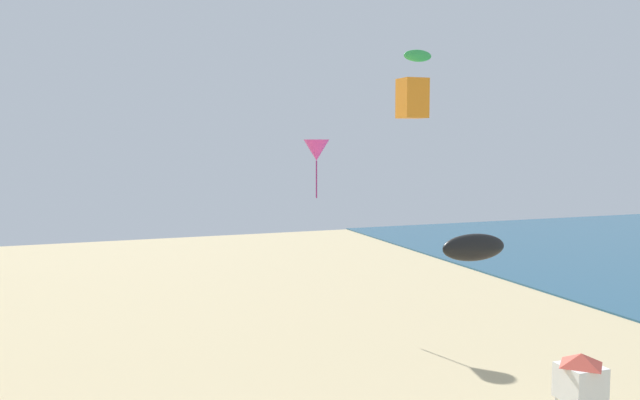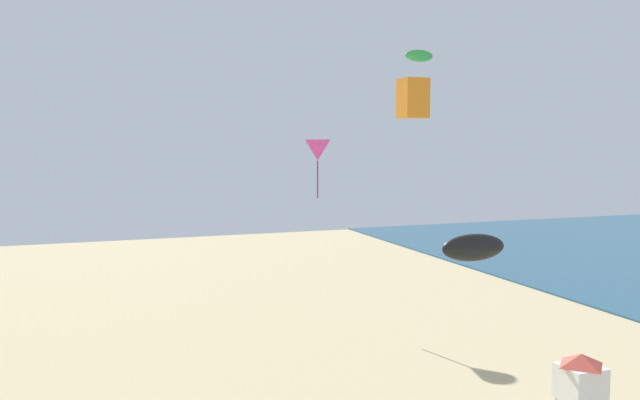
{
  "view_description": "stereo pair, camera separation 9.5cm",
  "coord_description": "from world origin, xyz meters",
  "px_view_note": "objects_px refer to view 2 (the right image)",
  "views": [
    {
      "loc": [
        -5.08,
        0.42,
        8.57
      ],
      "look_at": [
        2.24,
        20.16,
        6.71
      ],
      "focal_mm": 37.38,
      "sensor_mm": 36.0,
      "label": 1
    },
    {
      "loc": [
        -5.0,
        0.39,
        8.57
      ],
      "look_at": [
        2.24,
        20.16,
        6.71
      ],
      "focal_mm": 37.38,
      "sensor_mm": 36.0,
      "label": 2
    }
  ],
  "objects_px": {
    "lifeguard_stand": "(581,378)",
    "kite_black_parafoil": "(473,248)",
    "kite_orange_box": "(413,98)",
    "kite_green_parafoil": "(419,56)",
    "kite_magenta_delta": "(318,150)"
  },
  "relations": [
    {
      "from": "lifeguard_stand",
      "to": "kite_orange_box",
      "type": "relative_size",
      "value": 1.7
    },
    {
      "from": "lifeguard_stand",
      "to": "kite_black_parafoil",
      "type": "relative_size",
      "value": 1.27
    },
    {
      "from": "kite_orange_box",
      "to": "kite_black_parafoil",
      "type": "xyz_separation_m",
      "value": [
        -1.54,
        -6.64,
        -4.63
      ]
    },
    {
      "from": "lifeguard_stand",
      "to": "kite_magenta_delta",
      "type": "xyz_separation_m",
      "value": [
        -1.96,
        16.63,
        6.29
      ]
    },
    {
      "from": "lifeguard_stand",
      "to": "kite_orange_box",
      "type": "distance_m",
      "value": 11.58
    },
    {
      "from": "kite_black_parafoil",
      "to": "kite_green_parafoil",
      "type": "height_order",
      "value": "kite_green_parafoil"
    },
    {
      "from": "lifeguard_stand",
      "to": "kite_green_parafoil",
      "type": "xyz_separation_m",
      "value": [
        4.95,
        18.94,
        11.53
      ]
    },
    {
      "from": "kite_orange_box",
      "to": "lifeguard_stand",
      "type": "bearing_deg",
      "value": -80.93
    },
    {
      "from": "kite_orange_box",
      "to": "kite_green_parafoil",
      "type": "xyz_separation_m",
      "value": [
        6.21,
        11.02,
        3.17
      ]
    },
    {
      "from": "lifeguard_stand",
      "to": "kite_black_parafoil",
      "type": "xyz_separation_m",
      "value": [
        -2.81,
        1.28,
        3.73
      ]
    },
    {
      "from": "kite_black_parafoil",
      "to": "kite_green_parafoil",
      "type": "xyz_separation_m",
      "value": [
        7.76,
        17.66,
        7.8
      ]
    },
    {
      "from": "lifeguard_stand",
      "to": "kite_black_parafoil",
      "type": "bearing_deg",
      "value": 169.09
    },
    {
      "from": "lifeguard_stand",
      "to": "kite_black_parafoil",
      "type": "height_order",
      "value": "kite_black_parafoil"
    },
    {
      "from": "lifeguard_stand",
      "to": "kite_orange_box",
      "type": "height_order",
      "value": "kite_orange_box"
    },
    {
      "from": "lifeguard_stand",
      "to": "kite_green_parafoil",
      "type": "bearing_deg",
      "value": 89.0
    }
  ]
}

